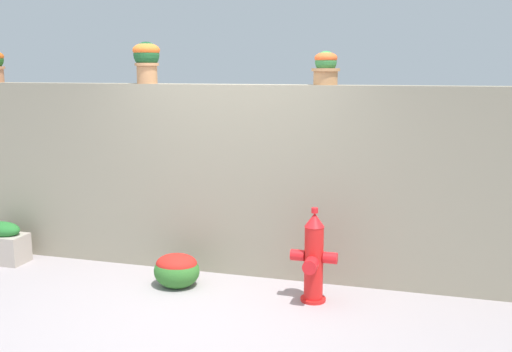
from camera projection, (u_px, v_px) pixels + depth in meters
ground_plane at (196, 312)px, 5.41m from camera, size 24.00×24.00×0.00m
stone_wall at (235, 180)px, 6.35m from camera, size 6.78×0.30×2.06m
potted_plant_1 at (147, 58)px, 6.34m from camera, size 0.30×0.30×0.45m
potted_plant_2 at (326, 67)px, 5.87m from camera, size 0.29×0.29×0.34m
fire_hydrant at (314, 259)px, 5.58m from camera, size 0.45×0.36×0.93m
flower_bush_left at (177, 269)px, 6.03m from camera, size 0.48×0.43×0.36m
planter_box at (2, 243)px, 6.77m from camera, size 0.55×0.32×0.48m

